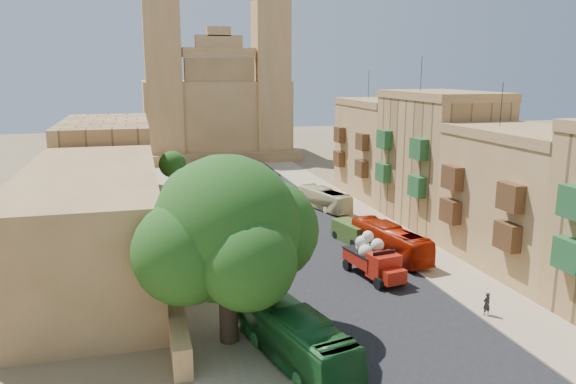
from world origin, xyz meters
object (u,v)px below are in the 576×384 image
olive_pickup (352,232)px  bus_cream_east (324,199)px  pedestrian_a (487,304)px  ficus_tree (228,234)px  bus_red_east (390,241)px  church (215,106)px  street_tree_c (179,187)px  car_blue_a (284,251)px  car_white_a (275,216)px  car_dkblue (241,190)px  car_cream (294,220)px  street_tree_b (189,208)px  street_tree_d (172,164)px  street_tree_a (204,243)px  pedestrian_c (402,247)px  car_white_b (271,203)px  red_truck (374,258)px  car_blue_b (234,176)px  bus_green_north (291,333)px

olive_pickup → bus_cream_east: size_ratio=0.53×
pedestrian_a → ficus_tree: bearing=-10.2°
olive_pickup → bus_red_east: (1.60, -4.86, 0.47)m
church → street_tree_c: size_ratio=7.96×
car_blue_a → car_white_a: bearing=64.8°
car_white_a → car_dkblue: bearing=108.1°
church → car_dkblue: (-1.61, -34.88, -8.92)m
street_tree_c → car_white_a: (9.50, -6.42, -2.36)m
bus_cream_east → car_cream: bus_cream_east is taller
car_dkblue → pedestrian_a: size_ratio=2.60×
street_tree_b → bus_cream_east: street_tree_b is taller
street_tree_b → olive_pickup: bearing=-11.8°
olive_pickup → car_cream: (-3.90, 6.48, -0.17)m
street_tree_d → pedestrian_a: 48.18m
street_tree_a → pedestrian_a: size_ratio=3.54×
ficus_tree → pedestrian_c: bearing=34.9°
bus_red_east → car_cream: 12.62m
car_white_b → red_truck: bearing=114.7°
car_white_a → car_cream: 2.68m
street_tree_b → car_dkblue: (8.39, 19.74, -2.90)m
car_blue_b → pedestrian_c: bearing=-64.6°
ficus_tree → church: bearing=82.8°
church → bus_red_east: (6.50, -62.60, -8.16)m
red_truck → car_white_b: red_truck is taller
street_tree_b → car_cream: (11.00, 3.36, -2.78)m
bus_cream_east → car_white_b: size_ratio=2.24×
church → car_dkblue: church is taller
car_white_a → car_blue_b: (-0.27, 24.91, -0.09)m
car_dkblue → street_tree_d: bearing=162.8°
olive_pickup → bus_red_east: size_ratio=0.48×
olive_pickup → car_dkblue: olive_pickup is taller
ficus_tree → car_dkblue: size_ratio=2.75×
ficus_tree → street_tree_a: ficus_tree is taller
street_tree_c → pedestrian_c: street_tree_c is taller
car_dkblue → olive_pickup: bearing=-64.4°
street_tree_d → car_white_a: (9.50, -18.42, -3.01)m
street_tree_c → street_tree_d: (-0.00, 12.00, 0.65)m
church → red_truck: 67.60m
bus_green_north → car_cream: bearing=60.4°
car_white_a → street_tree_d: bearing=130.9°
olive_pickup → car_white_a: olive_pickup is taller
street_tree_b → street_tree_c: street_tree_b is taller
red_truck → car_blue_a: 8.46m
street_tree_d → car_cream: bearing=-61.9°
street_tree_c → car_cream: size_ratio=0.88×
street_tree_b → car_cream: 11.83m
church → pedestrian_a: church is taller
street_tree_c → pedestrian_c: size_ratio=3.08×
olive_pickup → street_tree_b: bearing=168.2°
bus_red_east → bus_cream_east: 17.58m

